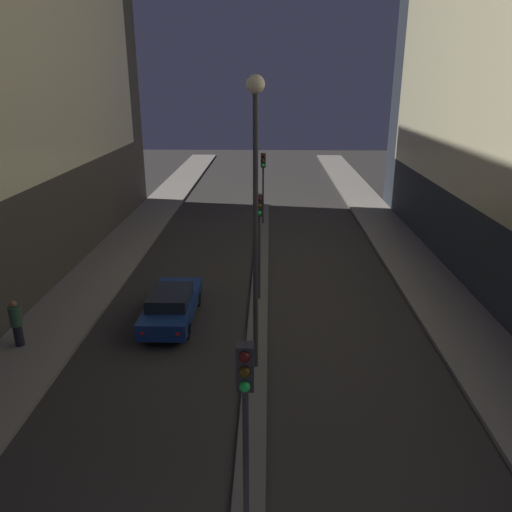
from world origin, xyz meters
name	(u,v)px	position (x,y,z in m)	size (l,w,h in m)	color
median_strip	(260,285)	(0.00, 17.26, 0.07)	(0.77, 32.52, 0.14)	#56544F
traffic_light_near	(245,404)	(0.00, 3.29, 3.53)	(0.32, 0.42, 4.62)	#383838
traffic_light_mid	(259,224)	(0.00, 15.55, 3.53)	(0.32, 0.42, 4.62)	#383838
traffic_light_far	(263,173)	(0.00, 27.74, 3.53)	(0.32, 0.42, 4.62)	#383838
street_lamp	(256,183)	(0.00, 10.09, 6.29)	(0.52, 0.52, 9.16)	#383838
car_left_lane	(172,305)	(-3.42, 13.47, 0.74)	(1.81, 4.67, 1.44)	navy
pedestrian_on_left_sidewalk	(16,322)	(-8.49, 11.17, 1.07)	(0.42, 0.42, 1.73)	black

